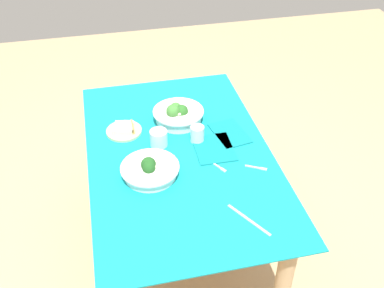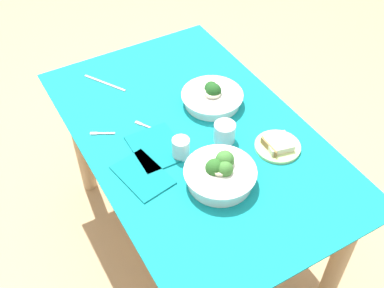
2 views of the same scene
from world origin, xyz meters
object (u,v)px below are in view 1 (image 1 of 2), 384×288
broccoli_bowl_near (178,115)px  fork_by_near_bowl (218,166)px  water_glass_center (159,138)px  broccoli_bowl_far (150,170)px  water_glass_side (197,134)px  napkin_folded_upper (230,133)px  table_knife_left (249,220)px  napkin_folded_lower (214,148)px  bread_side_plate (124,130)px  fork_by_far_bowl (257,168)px

broccoli_bowl_near → fork_by_near_bowl: size_ratio=2.60×
water_glass_center → fork_by_near_bowl: water_glass_center is taller
broccoli_bowl_far → water_glass_side: broccoli_bowl_far is taller
water_glass_side → fork_by_near_bowl: water_glass_side is taller
fork_by_near_bowl → napkin_folded_upper: bearing=121.1°
water_glass_center → table_knife_left: water_glass_center is taller
broccoli_bowl_near → water_glass_center: size_ratio=3.09×
broccoli_bowl_far → water_glass_center: 0.22m
broccoli_bowl_near → fork_by_near_bowl: 0.39m
napkin_folded_lower → fork_by_near_bowl: bearing=173.0°
bread_side_plate → water_glass_side: bearing=-113.8°
water_glass_side → napkin_folded_lower: (-0.08, -0.06, -0.04)m
broccoli_bowl_near → fork_by_far_bowl: bearing=-148.1°
broccoli_bowl_far → napkin_folded_upper: size_ratio=1.18×
water_glass_center → table_knife_left: 0.60m
table_knife_left → napkin_folded_upper: 0.56m
broccoli_bowl_far → water_glass_center: (0.20, -0.07, 0.01)m
napkin_folded_lower → fork_by_far_bowl: bearing=-139.1°
bread_side_plate → napkin_folded_lower: (-0.22, -0.39, -0.01)m
broccoli_bowl_far → napkin_folded_lower: (0.12, -0.31, -0.03)m
table_knife_left → broccoli_bowl_near: bearing=-19.8°
broccoli_bowl_far → fork_by_far_bowl: (-0.06, -0.46, -0.03)m
fork_by_far_bowl → table_knife_left: 0.31m
broccoli_bowl_near → bread_side_plate: 0.27m
bread_side_plate → fork_by_near_bowl: bread_side_plate is taller
bread_side_plate → water_glass_center: (-0.13, -0.15, 0.02)m
water_glass_center → table_knife_left: (-0.54, -0.26, -0.04)m
broccoli_bowl_near → fork_by_far_bowl: size_ratio=2.84×
bread_side_plate → broccoli_bowl_far: bearing=-167.4°
broccoli_bowl_near → broccoli_bowl_far: bearing=152.1°
water_glass_center → water_glass_side: water_glass_side is taller
broccoli_bowl_far → water_glass_center: broccoli_bowl_far is taller
water_glass_center → fork_by_near_bowl: bearing=-133.4°
broccoli_bowl_near → table_knife_left: (-0.71, -0.13, -0.04)m
bread_side_plate → napkin_folded_lower: size_ratio=0.80×
broccoli_bowl_far → water_glass_side: 0.32m
broccoli_bowl_near → napkin_folded_lower: size_ratio=1.18×
water_glass_center → table_knife_left: bearing=-154.6°
broccoli_bowl_far → bread_side_plate: (0.34, 0.08, -0.02)m
broccoli_bowl_near → napkin_folded_upper: 0.27m
fork_by_far_bowl → napkin_folded_upper: bearing=128.6°
bread_side_plate → water_glass_center: water_glass_center is taller
bread_side_plate → napkin_folded_lower: bread_side_plate is taller
water_glass_center → napkin_folded_lower: (-0.09, -0.24, -0.04)m
fork_by_far_bowl → table_knife_left: (-0.28, 0.13, -0.00)m
fork_by_far_bowl → fork_by_near_bowl: same height
water_glass_side → napkin_folded_upper: bearing=-83.6°
water_glass_center → water_glass_side: size_ratio=1.03×
water_glass_center → napkin_folded_lower: size_ratio=0.38×
broccoli_bowl_near → water_glass_side: 0.18m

